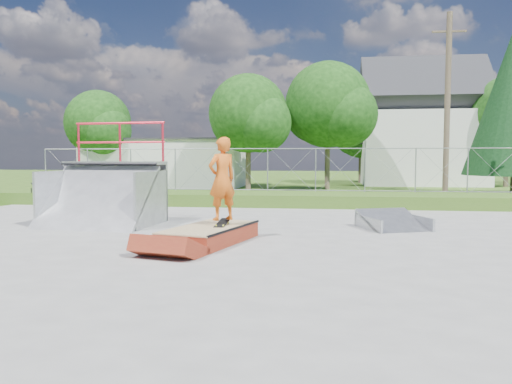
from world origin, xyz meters
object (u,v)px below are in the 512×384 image
at_px(flat_bank_ramp, 393,221).
at_px(grind_box, 210,235).
at_px(quarter_pipe, 100,173).
at_px(skater, 222,182).

bearing_deg(flat_bank_ramp, grind_box, -168.97).
distance_m(grind_box, flat_bank_ramp, 5.13).
bearing_deg(flat_bank_ramp, quarter_pipe, 161.38).
distance_m(grind_box, quarter_pipe, 4.53).
height_order(quarter_pipe, flat_bank_ramp, quarter_pipe).
xyz_separation_m(quarter_pipe, skater, (3.89, -2.12, -0.11)).
bearing_deg(grind_box, skater, 58.96).
bearing_deg(skater, flat_bank_ramp, 168.45).
bearing_deg(grind_box, flat_bank_ramp, 46.92).
height_order(grind_box, quarter_pipe, quarter_pipe).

